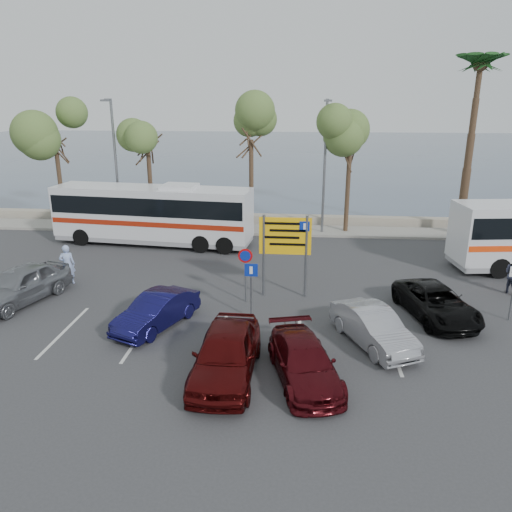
# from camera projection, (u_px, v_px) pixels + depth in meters

# --- Properties ---
(ground) EXTENTS (120.00, 120.00, 0.00)m
(ground) POSITION_uv_depth(u_px,v_px,m) (255.00, 327.00, 18.83)
(ground) COLOR #353538
(ground) RESTS_ON ground
(kerb_strip) EXTENTS (44.00, 2.40, 0.15)m
(kerb_strip) POSITION_uv_depth(u_px,v_px,m) (275.00, 230.00, 32.07)
(kerb_strip) COLOR gray
(kerb_strip) RESTS_ON ground
(seawall) EXTENTS (48.00, 0.80, 0.60)m
(seawall) POSITION_uv_depth(u_px,v_px,m) (276.00, 219.00, 33.90)
(seawall) COLOR gray
(seawall) RESTS_ON ground
(sea) EXTENTS (140.00, 140.00, 0.00)m
(sea) POSITION_uv_depth(u_px,v_px,m) (291.00, 153.00, 75.69)
(sea) COLOR #3D4D62
(sea) RESTS_ON ground
(tree_far_left) EXTENTS (3.20, 3.20, 7.60)m
(tree_far_left) POSITION_uv_depth(u_px,v_px,m) (54.00, 129.00, 31.34)
(tree_far_left) COLOR #382619
(tree_far_left) RESTS_ON kerb_strip
(tree_left) EXTENTS (3.20, 3.20, 7.20)m
(tree_left) POSITION_uv_depth(u_px,v_px,m) (147.00, 135.00, 30.93)
(tree_left) COLOR #382619
(tree_left) RESTS_ON kerb_strip
(tree_mid) EXTENTS (3.20, 3.20, 8.00)m
(tree_mid) POSITION_uv_depth(u_px,v_px,m) (251.00, 124.00, 30.18)
(tree_mid) COLOR #382619
(tree_mid) RESTS_ON kerb_strip
(tree_right) EXTENTS (3.20, 3.20, 7.40)m
(tree_right) POSITION_uv_depth(u_px,v_px,m) (351.00, 133.00, 29.81)
(tree_right) COLOR #382619
(tree_right) RESTS_ON kerb_strip
(palm_tree) EXTENTS (4.80, 4.80, 11.20)m
(palm_tree) POSITION_uv_depth(u_px,v_px,m) (480.00, 67.00, 28.08)
(palm_tree) COLOR #382619
(palm_tree) RESTS_ON kerb_strip
(street_lamp_left) EXTENTS (0.45, 1.15, 8.01)m
(street_lamp_left) POSITION_uv_depth(u_px,v_px,m) (115.00, 158.00, 31.08)
(street_lamp_left) COLOR slate
(street_lamp_left) RESTS_ON kerb_strip
(street_lamp_right) EXTENTS (0.45, 1.15, 8.01)m
(street_lamp_right) POSITION_uv_depth(u_px,v_px,m) (325.00, 160.00, 29.97)
(street_lamp_right) COLOR slate
(street_lamp_right) RESTS_ON kerb_strip
(direction_sign) EXTENTS (2.20, 0.12, 3.60)m
(direction_sign) POSITION_uv_depth(u_px,v_px,m) (285.00, 242.00, 21.02)
(direction_sign) COLOR slate
(direction_sign) RESTS_ON ground
(sign_no_stop) EXTENTS (0.60, 0.08, 2.35)m
(sign_no_stop) POSITION_uv_depth(u_px,v_px,m) (245.00, 267.00, 20.65)
(sign_no_stop) COLOR slate
(sign_no_stop) RESTS_ON ground
(sign_parking) EXTENTS (0.50, 0.07, 2.25)m
(sign_parking) POSITION_uv_depth(u_px,v_px,m) (251.00, 283.00, 19.14)
(sign_parking) COLOR slate
(sign_parking) RESTS_ON ground
(lane_markings) EXTENTS (12.02, 4.20, 0.01)m
(lane_markings) POSITION_uv_depth(u_px,v_px,m) (221.00, 338.00, 17.98)
(lane_markings) COLOR silver
(lane_markings) RESTS_ON ground
(coach_bus_left) EXTENTS (11.66, 3.68, 3.57)m
(coach_bus_left) POSITION_uv_depth(u_px,v_px,m) (153.00, 216.00, 28.86)
(coach_bus_left) COLOR silver
(coach_bus_left) RESTS_ON ground
(car_silver_a) EXTENTS (3.13, 4.95, 1.57)m
(car_silver_a) POSITION_uv_depth(u_px,v_px,m) (20.00, 285.00, 20.86)
(car_silver_a) COLOR gray
(car_silver_a) RESTS_ON ground
(car_blue) EXTENTS (2.76, 4.09, 1.28)m
(car_blue) POSITION_uv_depth(u_px,v_px,m) (157.00, 311.00, 18.67)
(car_blue) COLOR #0F0E42
(car_blue) RESTS_ON ground
(car_maroon) EXTENTS (2.70, 4.49, 1.22)m
(car_maroon) POSITION_uv_depth(u_px,v_px,m) (304.00, 362.00, 15.17)
(car_maroon) COLOR #450B10
(car_maroon) RESTS_ON ground
(car_red) EXTENTS (1.95, 4.67, 1.58)m
(car_red) POSITION_uv_depth(u_px,v_px,m) (226.00, 353.00, 15.31)
(car_red) COLOR #430909
(car_red) RESTS_ON ground
(suv_black) EXTENTS (3.05, 4.79, 1.23)m
(suv_black) POSITION_uv_depth(u_px,v_px,m) (436.00, 303.00, 19.46)
(suv_black) COLOR black
(suv_black) RESTS_ON ground
(car_silver_b) EXTENTS (2.91, 4.18, 1.31)m
(car_silver_b) POSITION_uv_depth(u_px,v_px,m) (373.00, 327.00, 17.33)
(car_silver_b) COLOR #9A9BA0
(car_silver_b) RESTS_ON ground
(pedestrian_near) EXTENTS (0.79, 0.64, 1.87)m
(pedestrian_near) POSITION_uv_depth(u_px,v_px,m) (67.00, 264.00, 22.90)
(pedestrian_near) COLOR #9AAFE0
(pedestrian_near) RESTS_ON ground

